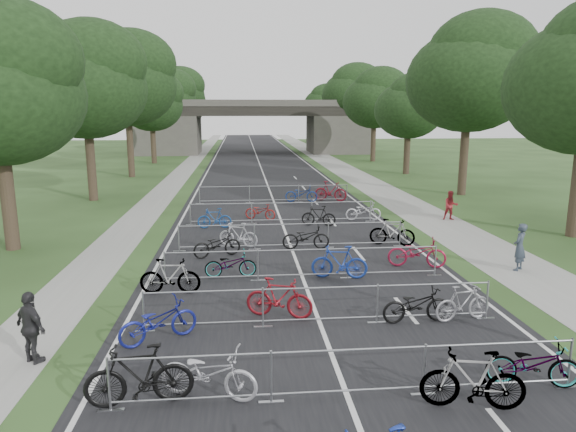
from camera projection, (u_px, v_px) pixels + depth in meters
name	position (u px, v px, depth m)	size (l,w,h in m)	color
road	(260.00, 164.00, 55.46)	(11.00, 140.00, 0.01)	black
sidewalk_right	(333.00, 163.00, 56.18)	(3.00, 140.00, 0.01)	gray
sidewalk_left	(189.00, 165.00, 54.78)	(2.00, 140.00, 0.01)	gray
lane_markings	(260.00, 164.00, 55.46)	(0.12, 140.00, 0.00)	silver
overpass_bridge	(255.00, 127.00, 69.39)	(31.00, 8.00, 7.05)	#494541
tree_left_1	(86.00, 83.00, 31.44)	(7.56, 7.56, 11.53)	#33261C
tree_right_1	(471.00, 76.00, 33.53)	(8.18, 8.18, 12.47)	#33261C
tree_left_2	(127.00, 81.00, 42.98)	(8.40, 8.40, 12.81)	#33261C
tree_right_2	(410.00, 107.00, 45.63)	(6.16, 6.16, 9.39)	#33261C
tree_left_3	(152.00, 103.00, 55.01)	(6.72, 6.72, 10.25)	#33261C
tree_right_3	(376.00, 99.00, 57.14)	(7.17, 7.17, 10.93)	#33261C
tree_left_4	(167.00, 98.00, 66.56)	(7.56, 7.56, 11.53)	#33261C
tree_right_4	(353.00, 94.00, 68.65)	(8.18, 8.18, 12.47)	#33261C
tree_left_5	(178.00, 94.00, 78.10)	(8.40, 8.40, 12.81)	#33261C
tree_right_5	(336.00, 109.00, 80.74)	(6.16, 6.16, 9.39)	#33261C
tree_left_6	(186.00, 106.00, 90.13)	(6.72, 6.72, 10.25)	#33261C
tree_right_6	(324.00, 104.00, 92.25)	(7.17, 7.17, 10.93)	#33261C
barrier_row_1	(349.00, 374.00, 10.09)	(9.70, 0.08, 1.10)	#97999E
barrier_row_2	(321.00, 306.00, 13.60)	(9.70, 0.08, 1.10)	#97999E
barrier_row_3	(303.00, 264.00, 17.31)	(9.70, 0.08, 1.10)	#97999E
barrier_row_4	(292.00, 236.00, 21.21)	(9.70, 0.08, 1.10)	#97999E
barrier_row_5	(282.00, 213.00, 26.09)	(9.70, 0.08, 1.10)	#97999E
barrier_row_6	(274.00, 194.00, 31.94)	(9.70, 0.08, 1.10)	#97999E
bike_4	(139.00, 376.00, 9.85)	(0.59, 2.07, 1.25)	black
bike_5	(209.00, 373.00, 10.12)	(0.71, 2.03, 1.07)	#B4B4BC
bike_6	(473.00, 380.00, 9.74)	(0.56, 1.98, 1.19)	#97999E
bike_7	(533.00, 364.00, 10.57)	(0.66, 1.88, 0.99)	#97999E
bike_8	(158.00, 322.00, 12.63)	(0.70, 2.01, 1.05)	navy
bike_9	(279.00, 298.00, 14.09)	(0.53, 1.89, 1.14)	maroon
bike_10	(416.00, 305.00, 13.81)	(0.66, 1.88, 0.99)	black
bike_11	(463.00, 303.00, 13.90)	(0.47, 1.67, 1.00)	gray
bike_12	(170.00, 277.00, 15.94)	(0.53, 1.88, 1.13)	#97999E
bike_13	(231.00, 264.00, 17.55)	(0.62, 1.76, 0.93)	#97999E
bike_14	(339.00, 262.00, 17.41)	(0.54, 1.91, 1.15)	#1B3798
bike_15	(417.00, 253.00, 18.68)	(0.73, 2.09, 1.10)	maroon
bike_16	(217.00, 245.00, 20.02)	(0.67, 1.91, 1.01)	black
bike_17	(238.00, 235.00, 21.50)	(0.49, 1.74, 1.05)	silver
bike_18	(306.00, 237.00, 21.13)	(0.68, 1.94, 1.02)	black
bike_19	(392.00, 232.00, 21.71)	(0.54, 1.90, 1.14)	#97999E
bike_20	(215.00, 218.00, 24.92)	(0.47, 1.65, 0.99)	navy
bike_21	(260.00, 211.00, 26.95)	(0.59, 1.68, 0.88)	maroon
bike_22	(319.00, 216.00, 25.43)	(0.48, 1.71, 1.03)	black
bike_23	(363.00, 211.00, 26.79)	(0.65, 1.86, 0.98)	#BABAC2
bike_26	(301.00, 194.00, 32.18)	(0.70, 2.02, 1.06)	#1B3B96
bike_27	(331.00, 191.00, 32.51)	(0.59, 2.09, 1.25)	maroon
pedestrian_a	(520.00, 247.00, 18.26)	(0.62, 0.41, 1.71)	#2E3946
pedestrian_b	(451.00, 206.00, 26.77)	(0.75, 0.58, 1.54)	maroon
pedestrian_c	(31.00, 328.00, 11.50)	(0.98, 0.41, 1.68)	#262628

